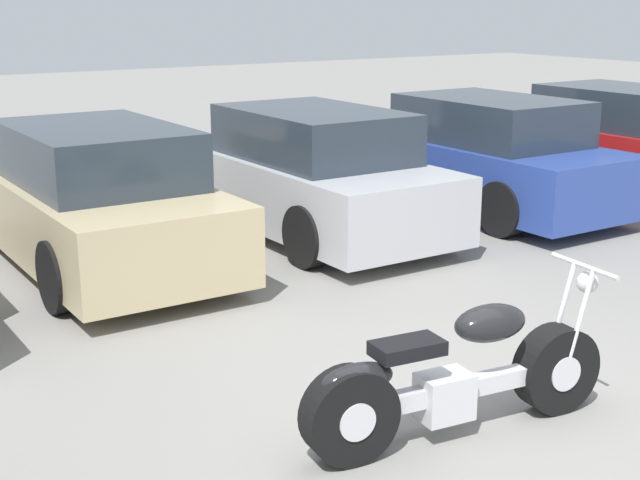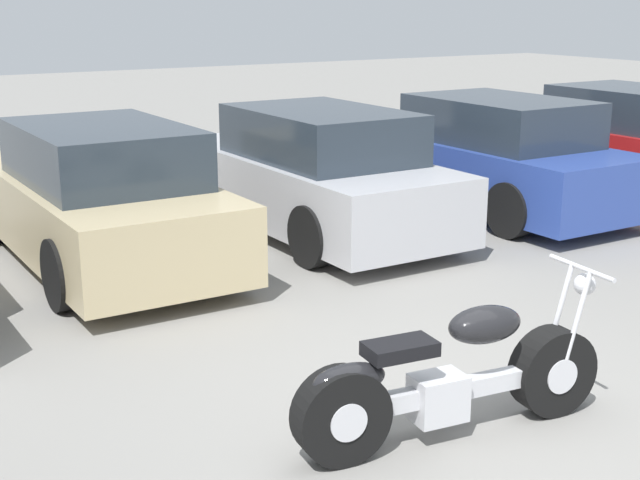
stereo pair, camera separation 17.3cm
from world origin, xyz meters
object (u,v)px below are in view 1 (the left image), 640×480
(motorcycle, at_px, (455,379))
(parked_car_blue, at_px, (478,156))
(parked_car_champagne, at_px, (92,199))
(parked_car_silver, at_px, (305,174))
(parked_car_red, at_px, (612,141))

(motorcycle, height_order, parked_car_blue, parked_car_blue)
(parked_car_champagne, bearing_deg, parked_car_silver, -1.02)
(parked_car_silver, xyz_separation_m, parked_car_red, (5.20, -0.28, 0.00))
(motorcycle, relative_size, parked_car_blue, 0.50)
(motorcycle, relative_size, parked_car_champagne, 0.50)
(parked_car_champagne, relative_size, parked_car_silver, 1.00)
(motorcycle, distance_m, parked_car_champagne, 5.05)
(parked_car_champagne, distance_m, parked_car_silver, 2.60)
(parked_car_blue, relative_size, parked_car_red, 1.00)
(parked_car_blue, bearing_deg, parked_car_silver, 175.40)
(parked_car_silver, height_order, parked_car_red, same)
(motorcycle, height_order, parked_car_red, parked_car_red)
(motorcycle, xyz_separation_m, parked_car_red, (7.19, 4.68, 0.31))
(motorcycle, distance_m, parked_car_silver, 5.35)
(parked_car_silver, relative_size, parked_car_red, 1.00)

